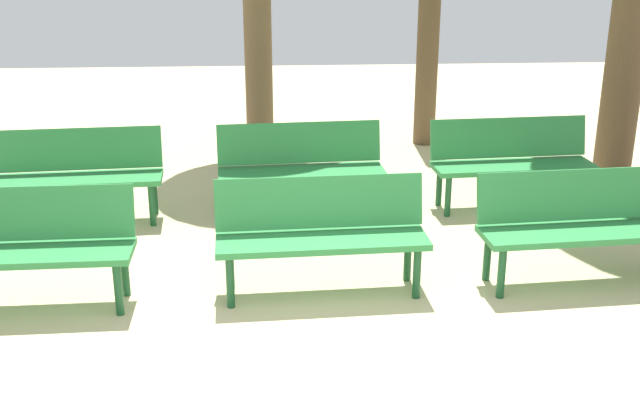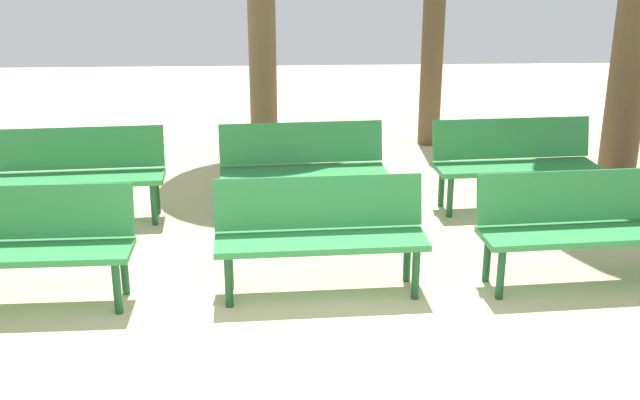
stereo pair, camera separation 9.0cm
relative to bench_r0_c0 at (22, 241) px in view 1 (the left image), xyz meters
name	(u,v)px [view 1 (the left image)]	position (x,y,z in m)	size (l,w,h in m)	color
bench_r0_c0	(22,241)	(0.00, 0.00, 0.00)	(1.61, 0.52, 0.87)	#2D8442
bench_r0_c1	(321,229)	(2.19, 0.12, 0.00)	(1.62, 0.56, 0.87)	#2D8442
bench_r0_c2	(580,220)	(4.23, 0.17, 0.00)	(1.63, 0.59, 0.87)	#2D8442
bench_r1_c0	(76,170)	(-0.02, 1.77, 0.00)	(1.63, 0.60, 0.87)	#2D8442
bench_r1_c1	(301,163)	(2.11, 1.87, 0.00)	(1.63, 0.59, 0.87)	#2D8442
bench_r1_c2	(511,157)	(4.21, 1.94, 0.00)	(1.63, 0.58, 0.87)	#2D8442
tree_2	(428,49)	(3.81, 4.38, 0.72)	(0.28, 0.28, 2.44)	brown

